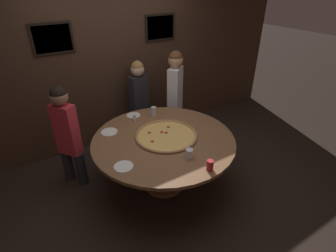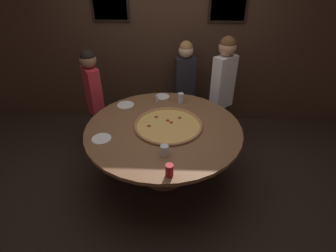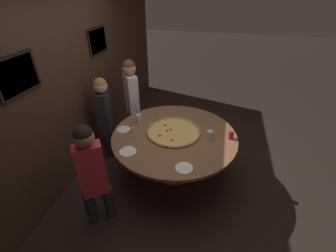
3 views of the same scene
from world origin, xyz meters
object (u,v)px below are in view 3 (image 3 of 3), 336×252
(white_plate_left_side, at_px, (124,129))
(white_plate_far_back, at_px, (128,151))
(dining_table, at_px, (174,141))
(condiment_shaker, at_px, (133,131))
(drink_cup_beside_pizza, at_px, (231,135))
(drink_cup_by_shaker, at_px, (139,118))
(diner_far_left, at_px, (132,97))
(white_plate_near_front, at_px, (184,168))
(diner_side_left, at_px, (92,172))
(drink_cup_front_edge, at_px, (210,134))
(diner_centre_back, at_px, (105,114))
(giant_pizza, at_px, (174,131))

(white_plate_left_side, bearing_deg, white_plate_far_back, -150.86)
(white_plate_far_back, relative_size, white_plate_left_side, 1.11)
(dining_table, height_order, condiment_shaker, condiment_shaker)
(drink_cup_beside_pizza, xyz_separation_m, drink_cup_by_shaker, (0.10, 1.34, 0.01))
(white_plate_far_back, distance_m, white_plate_left_side, 0.52)
(white_plate_left_side, bearing_deg, diner_far_left, 13.00)
(white_plate_near_front, bearing_deg, diner_side_left, 109.79)
(drink_cup_by_shaker, height_order, white_plate_near_front, drink_cup_by_shaker)
(drink_cup_front_edge, bearing_deg, dining_table, 94.39)
(dining_table, xyz_separation_m, condiment_shaker, (-0.12, 0.56, 0.16))
(diner_side_left, bearing_deg, white_plate_near_front, 164.04)
(drink_cup_front_edge, xyz_separation_m, white_plate_near_front, (-0.67, 0.23, -0.05))
(drink_cup_beside_pizza, xyz_separation_m, diner_centre_back, (0.16, 1.93, -0.02))
(drink_cup_by_shaker, height_order, condiment_shaker, drink_cup_by_shaker)
(dining_table, bearing_deg, white_plate_far_back, 136.61)
(drink_cup_by_shaker, xyz_separation_m, condiment_shaker, (-0.31, -0.02, -0.02))
(drink_cup_by_shaker, xyz_separation_m, diner_far_left, (0.58, 0.34, 0.05))
(condiment_shaker, height_order, diner_centre_back, diner_centre_back)
(giant_pizza, bearing_deg, diner_far_left, 51.64)
(drink_cup_beside_pizza, distance_m, white_plate_far_back, 1.38)
(drink_cup_beside_pizza, relative_size, diner_far_left, 0.08)
(drink_cup_front_edge, xyz_separation_m, drink_cup_by_shaker, (0.15, 1.07, 0.01))
(drink_cup_front_edge, relative_size, condiment_shaker, 1.11)
(condiment_shaker, bearing_deg, diner_far_left, 22.13)
(dining_table, relative_size, diner_far_left, 1.15)
(dining_table, distance_m, white_plate_left_side, 0.75)
(diner_far_left, bearing_deg, giant_pizza, 11.98)
(white_plate_left_side, xyz_separation_m, diner_side_left, (-0.92, -0.03, 0.04))
(drink_cup_beside_pizza, relative_size, white_plate_left_side, 0.61)
(drink_cup_front_edge, xyz_separation_m, white_plate_left_side, (-0.09, 1.21, -0.05))
(giant_pizza, distance_m, drink_cup_by_shaker, 0.58)
(drink_cup_by_shaker, relative_size, diner_side_left, 0.09)
(drink_cup_front_edge, distance_m, white_plate_far_back, 1.11)
(white_plate_left_side, relative_size, diner_far_left, 0.13)
(diner_centre_back, bearing_deg, dining_table, 66.02)
(drink_cup_front_edge, relative_size, drink_cup_by_shaker, 0.84)
(giant_pizza, distance_m, white_plate_near_front, 0.74)
(drink_cup_beside_pizza, distance_m, white_plate_near_front, 0.88)
(drink_cup_front_edge, height_order, diner_centre_back, diner_centre_back)
(drink_cup_front_edge, height_order, drink_cup_by_shaker, drink_cup_by_shaker)
(drink_cup_front_edge, height_order, condiment_shaker, drink_cup_front_edge)
(drink_cup_front_edge, bearing_deg, diner_far_left, 62.58)
(giant_pizza, height_order, condiment_shaker, condiment_shaker)
(dining_table, bearing_deg, diner_centre_back, 78.01)
(diner_far_left, bearing_deg, white_plate_near_front, 0.45)
(white_plate_left_side, bearing_deg, drink_cup_beside_pizza, -84.21)
(white_plate_far_back, bearing_deg, dining_table, -43.39)
(drink_cup_by_shaker, bearing_deg, dining_table, -107.88)
(drink_cup_front_edge, relative_size, diner_centre_back, 0.08)
(drink_cup_by_shaker, height_order, white_plate_left_side, drink_cup_by_shaker)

